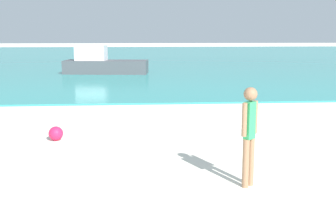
{
  "coord_description": "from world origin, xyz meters",
  "views": [
    {
      "loc": [
        -0.07,
        -3.18,
        2.5
      ],
      "look_at": [
        0.51,
        4.73,
        1.17
      ],
      "focal_mm": 43.15,
      "sensor_mm": 36.0,
      "label": 1
    }
  ],
  "objects": [
    {
      "name": "water",
      "position": [
        0.0,
        40.89,
        0.03
      ],
      "size": [
        160.0,
        60.0,
        0.06
      ],
      "primitive_type": "cube",
      "color": "teal",
      "rests_on": "ground"
    },
    {
      "name": "boat_near",
      "position": [
        -2.23,
        21.8,
        0.65
      ],
      "size": [
        5.21,
        2.22,
        1.72
      ],
      "rotation": [
        0.0,
        0.0,
        -0.12
      ],
      "color": "#4C4C51",
      "rests_on": "water"
    },
    {
      "name": "beach_ball",
      "position": [
        -2.03,
        6.24,
        0.17
      ],
      "size": [
        0.34,
        0.34,
        0.34
      ],
      "primitive_type": "sphere",
      "color": "#E51E4C",
      "rests_on": "ground"
    },
    {
      "name": "person_standing",
      "position": [
        1.71,
        3.07,
        0.94
      ],
      "size": [
        0.31,
        0.28,
        1.65
      ],
      "rotation": [
        0.0,
        0.0,
        0.71
      ],
      "color": "#936B4C",
      "rests_on": "ground"
    }
  ]
}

